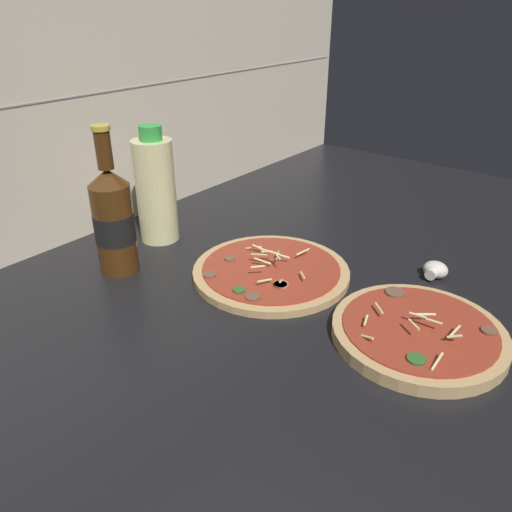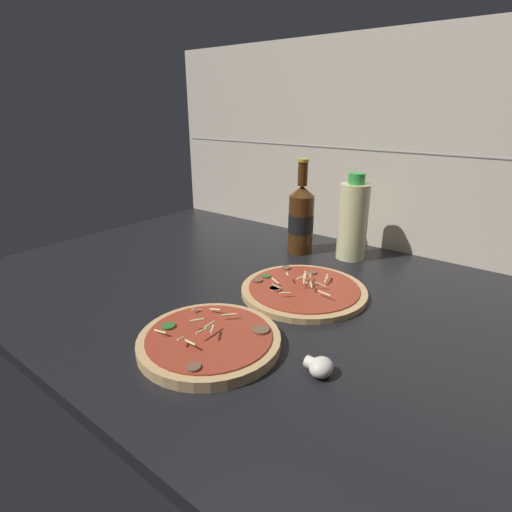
{
  "view_description": "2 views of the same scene",
  "coord_description": "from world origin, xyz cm",
  "px_view_note": "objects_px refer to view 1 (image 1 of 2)",
  "views": [
    {
      "loc": [
        -64.98,
        -40.71,
        46.27
      ],
      "look_at": [
        -8.18,
        4.31,
        8.7
      ],
      "focal_mm": 35.0,
      "sensor_mm": 36.0,
      "label": 1
    },
    {
      "loc": [
        38.12,
        -64.3,
        41.44
      ],
      "look_at": [
        -12.14,
        -0.24,
        10.8
      ],
      "focal_mm": 28.0,
      "sensor_mm": 36.0,
      "label": 2
    }
  ],
  "objects_px": {
    "beer_bottle": "(114,220)",
    "mushroom_left": "(435,270)",
    "pizza_near": "(418,333)",
    "pizza_far": "(271,271)",
    "oil_bottle": "(156,189)"
  },
  "relations": [
    {
      "from": "oil_bottle",
      "to": "mushroom_left",
      "type": "distance_m",
      "value": 0.54
    },
    {
      "from": "beer_bottle",
      "to": "mushroom_left",
      "type": "distance_m",
      "value": 0.57
    },
    {
      "from": "pizza_far",
      "to": "beer_bottle",
      "type": "xyz_separation_m",
      "value": [
        -0.15,
        0.23,
        0.09
      ]
    },
    {
      "from": "beer_bottle",
      "to": "mushroom_left",
      "type": "height_order",
      "value": "beer_bottle"
    },
    {
      "from": "pizza_near",
      "to": "beer_bottle",
      "type": "xyz_separation_m",
      "value": [
        -0.13,
        0.5,
        0.09
      ]
    },
    {
      "from": "pizza_near",
      "to": "beer_bottle",
      "type": "distance_m",
      "value": 0.53
    },
    {
      "from": "beer_bottle",
      "to": "mushroom_left",
      "type": "bearing_deg",
      "value": -54.63
    },
    {
      "from": "pizza_far",
      "to": "beer_bottle",
      "type": "relative_size",
      "value": 1.06
    },
    {
      "from": "pizza_far",
      "to": "oil_bottle",
      "type": "distance_m",
      "value": 0.29
    },
    {
      "from": "beer_bottle",
      "to": "mushroom_left",
      "type": "xyz_separation_m",
      "value": [
        0.32,
        -0.46,
        -0.08
      ]
    },
    {
      "from": "beer_bottle",
      "to": "oil_bottle",
      "type": "xyz_separation_m",
      "value": [
        0.13,
        0.04,
        0.01
      ]
    },
    {
      "from": "pizza_far",
      "to": "beer_bottle",
      "type": "height_order",
      "value": "beer_bottle"
    },
    {
      "from": "pizza_near",
      "to": "mushroom_left",
      "type": "xyz_separation_m",
      "value": [
        0.19,
        0.05,
        0.0
      ]
    },
    {
      "from": "beer_bottle",
      "to": "oil_bottle",
      "type": "relative_size",
      "value": 1.13
    },
    {
      "from": "mushroom_left",
      "to": "beer_bottle",
      "type": "bearing_deg",
      "value": 125.37
    }
  ]
}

